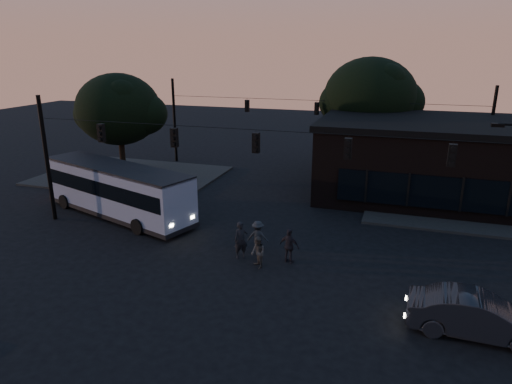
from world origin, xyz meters
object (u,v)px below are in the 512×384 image
(pedestrian_b, at_px, (258,253))
(pedestrian_c, at_px, (289,246))
(bus, at_px, (117,188))
(pedestrian_a, at_px, (241,240))
(car, at_px, (477,315))
(building, at_px, (433,159))
(pedestrian_d, at_px, (258,237))

(pedestrian_b, relative_size, pedestrian_c, 0.88)
(bus, xyz_separation_m, pedestrian_a, (9.34, -3.32, -0.86))
(car, bearing_deg, bus, 72.78)
(pedestrian_a, height_order, pedestrian_b, pedestrian_a)
(bus, height_order, pedestrian_a, bus)
(building, bearing_deg, car, -86.52)
(bus, height_order, car, bus)
(car, distance_m, pedestrian_a, 10.86)
(pedestrian_b, height_order, pedestrian_d, pedestrian_d)
(bus, xyz_separation_m, pedestrian_b, (10.47, -4.09, -1.03))
(building, distance_m, pedestrian_a, 16.51)
(bus, bearing_deg, pedestrian_d, 4.92)
(bus, relative_size, pedestrian_d, 6.85)
(pedestrian_c, distance_m, pedestrian_d, 1.92)
(pedestrian_a, bearing_deg, pedestrian_c, -28.09)
(pedestrian_c, relative_size, pedestrian_d, 1.03)
(pedestrian_a, relative_size, pedestrian_d, 1.11)
(bus, relative_size, pedestrian_b, 7.55)
(pedestrian_d, bearing_deg, pedestrian_a, 50.72)
(building, distance_m, pedestrian_b, 16.58)
(pedestrian_b, height_order, pedestrian_c, pedestrian_c)
(car, relative_size, pedestrian_c, 2.76)
(car, bearing_deg, pedestrian_b, 75.53)
(building, xyz_separation_m, pedestrian_c, (-6.86, -13.33, -1.83))
(pedestrian_a, bearing_deg, pedestrian_b, -67.52)
(building, relative_size, pedestrian_d, 9.06)
(pedestrian_a, distance_m, pedestrian_b, 1.37)
(building, xyz_separation_m, car, (1.03, -16.98, -1.91))
(building, distance_m, pedestrian_c, 15.10)
(bus, height_order, pedestrian_d, bus)
(car, distance_m, pedestrian_d, 10.61)
(pedestrian_b, distance_m, pedestrian_c, 1.62)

